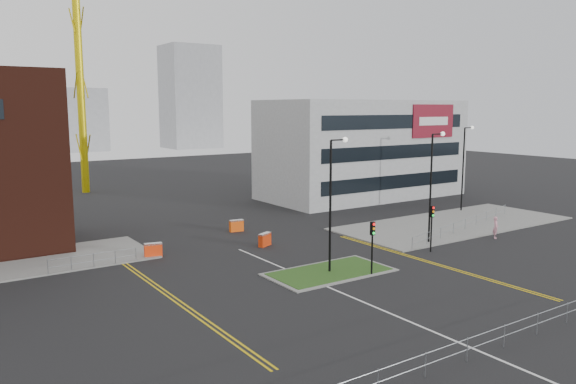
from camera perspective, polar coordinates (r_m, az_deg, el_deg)
name	(u,v)px	position (r m, az deg, el deg)	size (l,w,h in m)	color
ground	(392,314)	(31.70, 10.51, -12.11)	(200.00, 200.00, 0.00)	black
pavement_right	(454,223)	(56.53, 16.50, -3.07)	(24.00, 10.00, 0.12)	slate
island_kerb	(330,272)	(38.62, 4.24, -8.12)	(8.60, 4.60, 0.08)	slate
grass_island	(330,272)	(38.61, 4.24, -8.10)	(8.00, 4.00, 0.12)	#1F4316
office_block	(362,149)	(70.99, 7.53, 4.36)	(25.00, 12.20, 12.00)	#9EA1A3
streetlamp_island	(333,194)	(37.57, 4.59, -0.19)	(1.46, 0.36, 9.18)	black
streetlamp_right_near	(433,178)	(47.25, 14.50, 1.36)	(1.46, 0.36, 9.18)	black
streetlamp_right_far	(465,161)	(63.05, 17.51, 2.98)	(1.46, 0.36, 9.18)	black
traffic_light_island	(373,238)	(37.75, 8.58, -4.62)	(0.28, 0.33, 3.65)	black
traffic_light_right	(432,220)	(44.73, 14.41, -2.72)	(0.28, 0.33, 3.65)	black
railing_front	(486,338)	(27.79, 19.52, -13.77)	(24.05, 0.05, 1.10)	gray
railing_left	(94,258)	(41.55, -19.15, -6.37)	(6.05, 0.05, 1.10)	gray
railing_right	(465,222)	(53.71, 17.57, -2.93)	(19.05, 5.05, 1.10)	gray
centre_line	(367,304)	(33.05, 8.04, -11.16)	(0.15, 30.00, 0.01)	silver
yellow_left_a	(165,295)	(35.03, -12.40, -10.14)	(0.12, 24.00, 0.01)	gold
yellow_left_b	(170,294)	(35.13, -11.94, -10.06)	(0.12, 24.00, 0.01)	gold
yellow_right_a	(428,262)	(42.21, 14.03, -6.96)	(0.12, 20.00, 0.01)	gold
yellow_right_b	(431,262)	(42.43, 14.31, -6.89)	(0.12, 20.00, 0.01)	gold
skyline_b	(54,120)	(154.15, -22.63, 6.76)	(24.00, 12.00, 16.00)	gray
skyline_c	(190,97)	(160.23, -9.88, 9.47)	(14.00, 12.00, 28.00)	gray
pedestrian	(496,227)	(51.33, 20.34, -3.40)	(0.69, 0.45, 1.90)	pink
barrier_left	(153,250)	(43.40, -13.54, -5.71)	(1.36, 0.69, 1.09)	#FF3A0E
barrier_mid	(236,225)	(51.08, -5.26, -3.37)	(1.31, 0.55, 1.07)	#FF560E
barrier_right	(265,239)	(45.60, -2.37, -4.80)	(1.34, 0.92, 1.07)	red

